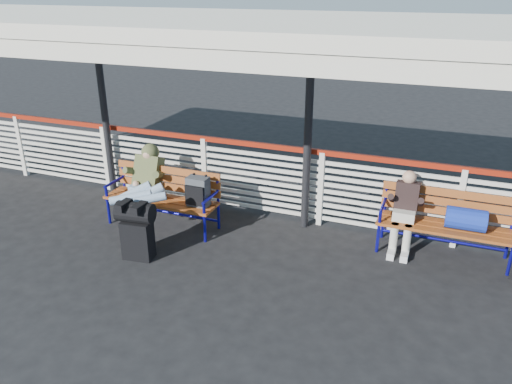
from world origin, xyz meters
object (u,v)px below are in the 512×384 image
at_px(bench_left, 174,192).
at_px(bench_right, 454,218).
at_px(traveler_man, 142,190).
at_px(companion_person, 405,211).
at_px(luggage_stack, 137,228).

relative_size(bench_left, bench_right, 1.00).
xyz_separation_m(traveler_man, companion_person, (3.71, 0.92, -0.11)).
xyz_separation_m(luggage_stack, bench_left, (-0.01, 1.03, 0.13)).
bearing_deg(companion_person, luggage_stack, -154.56).
bearing_deg(bench_left, companion_person, 9.57).
bearing_deg(luggage_stack, traveler_man, 109.18).
bearing_deg(companion_person, traveler_man, -166.15).
distance_m(bench_left, companion_person, 3.42).
bearing_deg(companion_person, bench_right, 3.45).
distance_m(traveler_man, companion_person, 3.82).
bearing_deg(bench_right, companion_person, -176.55).
bearing_deg(luggage_stack, bench_left, 82.90).
xyz_separation_m(luggage_stack, bench_right, (4.02, 1.64, 0.12)).
bearing_deg(bench_right, luggage_stack, -157.79).
distance_m(bench_left, bench_right, 4.07).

